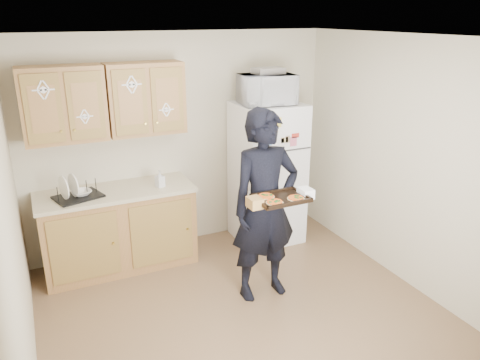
{
  "coord_description": "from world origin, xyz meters",
  "views": [
    {
      "loc": [
        -1.6,
        -3.29,
        2.67
      ],
      "look_at": [
        0.14,
        0.45,
        1.2
      ],
      "focal_mm": 35.0,
      "sensor_mm": 36.0,
      "label": 1
    }
  ],
  "objects_px": {
    "baking_tray": "(281,199)",
    "person": "(265,206)",
    "microwave": "(267,89)",
    "dish_rack": "(77,189)",
    "refrigerator": "(267,173)"
  },
  "relations": [
    {
      "from": "baking_tray",
      "to": "person",
      "type": "bearing_deg",
      "value": 88.48
    },
    {
      "from": "microwave",
      "to": "dish_rack",
      "type": "relative_size",
      "value": 1.36
    },
    {
      "from": "refrigerator",
      "to": "dish_rack",
      "type": "xyz_separation_m",
      "value": [
        -2.18,
        -0.0,
        0.14
      ]
    },
    {
      "from": "refrigerator",
      "to": "baking_tray",
      "type": "xyz_separation_m",
      "value": [
        -0.61,
        -1.4,
        0.28
      ]
    },
    {
      "from": "microwave",
      "to": "dish_rack",
      "type": "distance_m",
      "value": 2.31
    },
    {
      "from": "person",
      "to": "refrigerator",
      "type": "bearing_deg",
      "value": 60.32
    },
    {
      "from": "refrigerator",
      "to": "person",
      "type": "relative_size",
      "value": 0.9
    },
    {
      "from": "dish_rack",
      "to": "baking_tray",
      "type": "bearing_deg",
      "value": -41.57
    },
    {
      "from": "baking_tray",
      "to": "dish_rack",
      "type": "height_order",
      "value": "baking_tray"
    },
    {
      "from": "refrigerator",
      "to": "microwave",
      "type": "xyz_separation_m",
      "value": [
        -0.05,
        -0.05,
        1.02
      ]
    },
    {
      "from": "dish_rack",
      "to": "refrigerator",
      "type": "bearing_deg",
      "value": 0.04
    },
    {
      "from": "microwave",
      "to": "dish_rack",
      "type": "bearing_deg",
      "value": -175.8
    },
    {
      "from": "refrigerator",
      "to": "person",
      "type": "xyz_separation_m",
      "value": [
        -0.61,
        -1.1,
        0.09
      ]
    },
    {
      "from": "person",
      "to": "baking_tray",
      "type": "distance_m",
      "value": 0.35
    },
    {
      "from": "person",
      "to": "microwave",
      "type": "height_order",
      "value": "microwave"
    }
  ]
}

